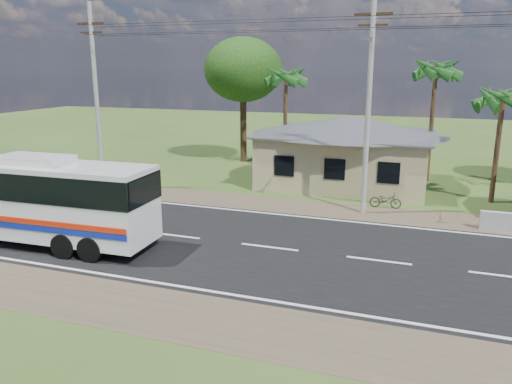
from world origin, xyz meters
TOP-DOWN VIEW (x-y plane):
  - ground at (0.00, 0.00)m, footprint 120.00×120.00m
  - road at (0.00, 0.00)m, footprint 120.00×16.00m
  - house at (1.00, 13.00)m, footprint 12.40×10.00m
  - utility_poles at (2.67, 6.49)m, footprint 32.80×2.22m
  - palm_near at (9.50, 11.00)m, footprint 2.80×2.80m
  - palm_mid at (6.00, 15.50)m, footprint 2.80×2.80m
  - palm_far at (-4.00, 16.00)m, footprint 2.80×2.80m
  - tree_behind_house at (-8.00, 18.00)m, footprint 6.00×6.00m
  - coach_bus at (-10.39, -2.77)m, footprint 12.38×3.03m
  - motorcycle at (4.01, 7.85)m, footprint 1.67×0.63m
  - small_car at (-16.45, 3.27)m, footprint 1.91×4.32m

SIDE VIEW (x-z plane):
  - ground at x=0.00m, z-range 0.00..0.00m
  - road at x=0.00m, z-range -0.01..0.02m
  - motorcycle at x=4.01m, z-range 0.00..0.87m
  - small_car at x=-16.45m, z-range 0.00..1.44m
  - coach_bus at x=-10.39m, z-range 0.27..4.09m
  - house at x=1.00m, z-range 0.14..5.14m
  - palm_near at x=9.50m, z-range 2.36..9.06m
  - utility_poles at x=2.67m, z-range 0.27..11.27m
  - palm_far at x=-4.00m, z-range 2.83..10.53m
  - tree_behind_house at x=-8.00m, z-range 2.31..11.92m
  - palm_mid at x=6.00m, z-range 3.06..11.26m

